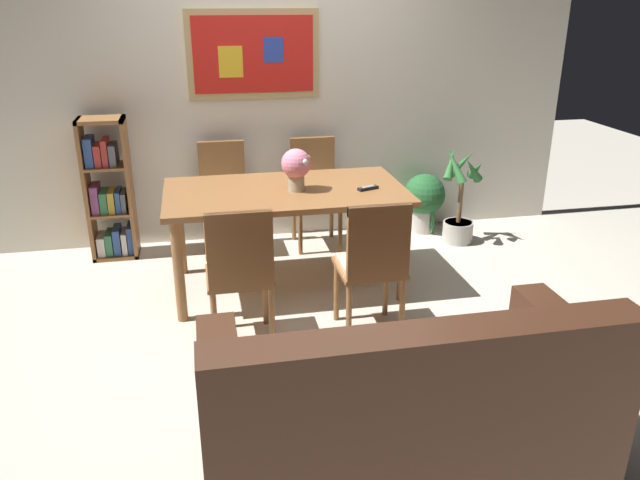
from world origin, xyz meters
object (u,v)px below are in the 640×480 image
at_px(dining_chair_far_left, 224,188).
at_px(tv_remote, 368,188).
at_px(potted_ivy, 424,199).
at_px(leather_couch, 404,406).
at_px(dining_chair_near_right, 373,258).
at_px(dining_table, 286,201).
at_px(dining_chair_far_right, 315,183).
at_px(bookshelf, 109,195).
at_px(dining_chair_near_left, 240,266).
at_px(potted_palm, 459,206).
at_px(flower_vase, 296,166).

xyz_separation_m(dining_chair_far_left, tv_remote, (0.97, -0.96, 0.23)).
bearing_deg(potted_ivy, leather_couch, -111.94).
bearing_deg(dining_chair_near_right, dining_table, 116.18).
distance_m(dining_table, dining_chair_near_right, 0.94).
relative_size(dining_chair_near_right, potted_ivy, 1.69).
bearing_deg(dining_chair_far_left, dining_chair_far_right, -0.58).
xyz_separation_m(leather_couch, bookshelf, (-1.55, 2.83, 0.21)).
distance_m(dining_chair_near_right, potted_ivy, 2.00).
xyz_separation_m(dining_chair_near_right, dining_chair_near_left, (-0.81, 0.04, 0.00)).
bearing_deg(tv_remote, dining_chair_near_left, -145.09).
distance_m(dining_chair_far_right, dining_chair_near_right, 1.66).
bearing_deg(dining_chair_near_right, dining_chair_far_left, 115.89).
xyz_separation_m(dining_chair_far_right, leather_couch, (-0.13, -2.80, -0.23)).
bearing_deg(potted_palm, dining_chair_far_right, 168.92).
bearing_deg(dining_chair_near_right, leather_couch, -98.67).
height_order(dining_table, leather_couch, leather_couch).
bearing_deg(dining_table, dining_chair_near_left, -116.28).
relative_size(dining_chair_far_right, tv_remote, 5.63).
distance_m(potted_ivy, potted_palm, 0.37).
height_order(dining_table, flower_vase, flower_vase).
bearing_deg(dining_chair_far_left, bookshelf, 178.48).
height_order(dining_chair_near_right, flower_vase, flower_vase).
xyz_separation_m(dining_chair_near_left, potted_ivy, (1.79, 1.69, -0.23)).
height_order(dining_chair_near_left, flower_vase, flower_vase).
distance_m(dining_chair_far_right, bookshelf, 1.68).
relative_size(dining_chair_near_left, flower_vase, 3.06).
bearing_deg(leather_couch, tv_remote, 79.82).
bearing_deg(dining_chair_near_right, flower_vase, 113.03).
height_order(leather_couch, flower_vase, flower_vase).
xyz_separation_m(dining_chair_near_left, bookshelf, (-0.92, 1.66, -0.01)).
relative_size(dining_table, potted_ivy, 3.14).
bearing_deg(bookshelf, potted_palm, -5.35).
bearing_deg(bookshelf, dining_table, -33.10).
height_order(dining_table, tv_remote, tv_remote).
xyz_separation_m(dining_chair_near_right, dining_chair_far_left, (-0.81, 1.67, 0.00)).
bearing_deg(dining_chair_near_left, tv_remote, 34.91).
xyz_separation_m(dining_chair_near_right, bookshelf, (-1.73, 1.69, -0.01)).
xyz_separation_m(dining_chair_far_right, dining_chair_far_left, (-0.77, 0.01, 0.00)).
distance_m(bookshelf, potted_palm, 2.93).
bearing_deg(potted_palm, leather_couch, -118.00).
bearing_deg(leather_couch, potted_ivy, 68.06).
relative_size(dining_chair_far_right, potted_ivy, 1.69).
bearing_deg(tv_remote, dining_chair_far_left, 135.38).
xyz_separation_m(dining_table, potted_palm, (1.60, 0.58, -0.33)).
bearing_deg(dining_chair_near_left, bookshelf, 119.04).
bearing_deg(leather_couch, dining_chair_near_right, 81.33).
bearing_deg(dining_chair_far_right, potted_palm, -11.08).
xyz_separation_m(dining_chair_far_right, tv_remote, (0.20, -0.95, 0.23)).
xyz_separation_m(potted_ivy, tv_remote, (-0.82, -1.02, 0.45)).
distance_m(dining_chair_far_left, tv_remote, 1.38).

